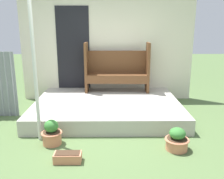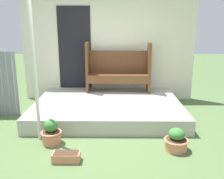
% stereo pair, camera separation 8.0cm
% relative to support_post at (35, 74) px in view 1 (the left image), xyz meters
% --- Properties ---
extents(ground_plane, '(24.00, 24.00, 0.00)m').
position_rel_support_post_xyz_m(ground_plane, '(0.96, 0.08, -1.13)').
color(ground_plane, '#516B3D').
extents(porch_slab, '(3.05, 2.26, 0.29)m').
position_rel_support_post_xyz_m(porch_slab, '(1.12, 1.21, -0.98)').
color(porch_slab, '#B7B2A5').
rests_on(porch_slab, ground_plane).
extents(house_wall, '(4.25, 0.08, 2.60)m').
position_rel_support_post_xyz_m(house_wall, '(1.08, 2.37, 0.17)').
color(house_wall, beige).
rests_on(house_wall, ground_plane).
extents(support_post, '(0.06, 0.06, 2.25)m').
position_rel_support_post_xyz_m(support_post, '(0.00, 0.00, 0.00)').
color(support_post, silver).
rests_on(support_post, ground_plane).
extents(bench, '(1.53, 0.43, 1.17)m').
position_rel_support_post_xyz_m(bench, '(1.35, 2.03, -0.27)').
color(bench, brown).
rests_on(bench, porch_slab).
extents(flower_pot_left, '(0.34, 0.34, 0.42)m').
position_rel_support_post_xyz_m(flower_pot_left, '(0.24, -0.16, -0.94)').
color(flower_pot_left, tan).
rests_on(flower_pot_left, ground_plane).
extents(flower_pot_middle, '(0.38, 0.38, 0.36)m').
position_rel_support_post_xyz_m(flower_pot_middle, '(2.21, -0.37, -0.97)').
color(flower_pot_middle, tan).
rests_on(flower_pot_middle, ground_plane).
extents(planter_box_rect, '(0.39, 0.19, 0.14)m').
position_rel_support_post_xyz_m(planter_box_rect, '(0.58, -0.71, -1.06)').
color(planter_box_rect, tan).
rests_on(planter_box_rect, ground_plane).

